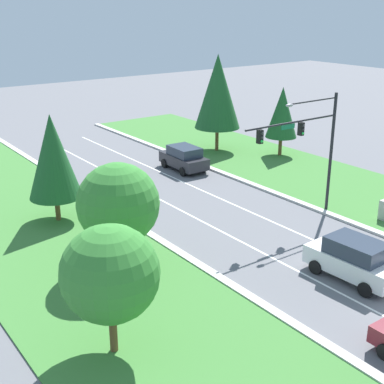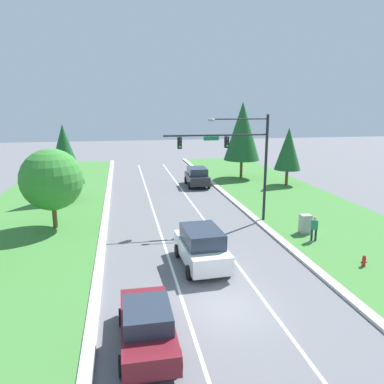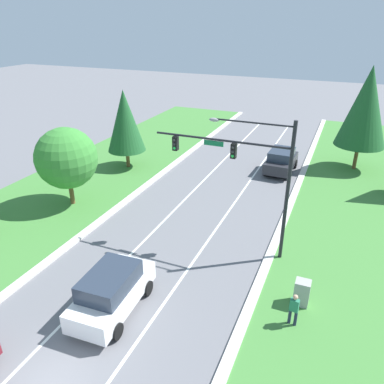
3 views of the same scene
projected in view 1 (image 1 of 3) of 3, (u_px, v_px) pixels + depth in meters
name	position (u px, v px, depth m)	size (l,w,h in m)	color
curb_strip_left	(357.00, 364.00, 20.61)	(0.50, 90.00, 0.15)	beige
traffic_signal_mast	(310.00, 138.00, 33.14)	(7.63, 0.41, 7.91)	black
white_suv	(354.00, 259.00, 26.77)	(2.47, 4.86, 2.15)	white
charcoal_suv	(184.00, 158.00, 44.40)	(2.42, 4.68, 2.02)	#28282D
conifer_near_right_tree	(282.00, 112.00, 47.56)	(2.81, 2.81, 6.25)	brown
oak_near_left_tree	(110.00, 274.00, 20.29)	(3.87, 3.87, 5.45)	brown
conifer_far_right_tree	(218.00, 91.00, 48.56)	(4.19, 4.19, 8.96)	brown
oak_far_left_tree	(118.00, 204.00, 27.19)	(4.28, 4.28, 5.70)	brown
conifer_mid_left_tree	(53.00, 156.00, 32.88)	(3.31, 3.31, 6.94)	brown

